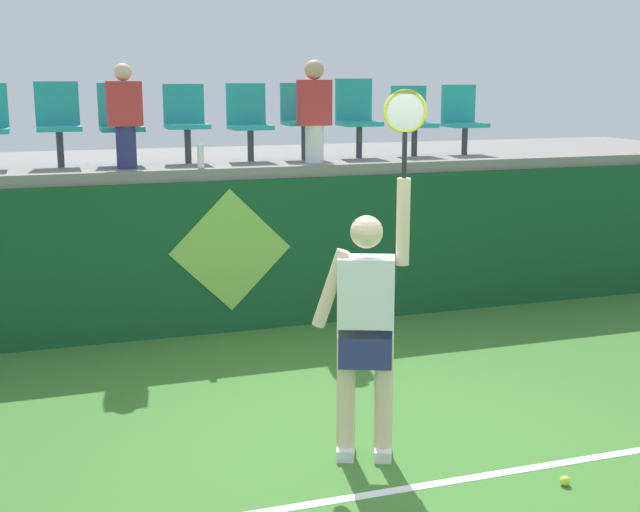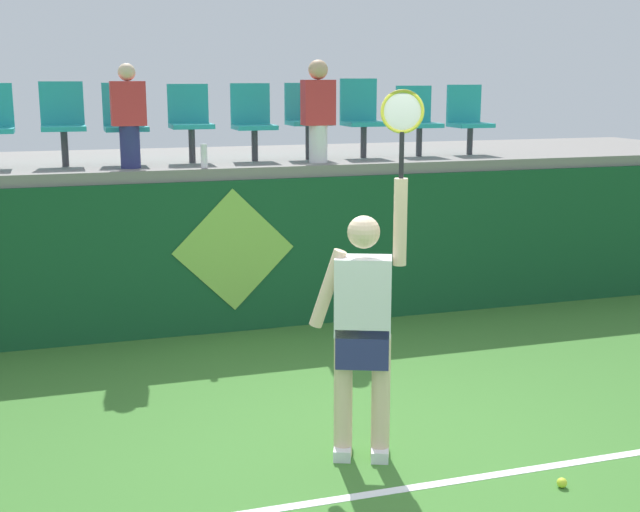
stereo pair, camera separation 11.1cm
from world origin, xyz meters
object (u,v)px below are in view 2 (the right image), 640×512
spectator_0 (318,109)px  stadium_chair_2 (125,120)px  stadium_chair_4 (253,119)px  spectator_1 (129,115)px  tennis_ball (562,483)px  water_bottle (204,156)px  stadium_chair_6 (361,115)px  stadium_chair_7 (417,118)px  stadium_chair_5 (307,116)px  stadium_chair_3 (190,119)px  stadium_chair_8 (468,117)px  stadium_chair_1 (63,120)px  tennis_player (364,323)px

spectator_0 → stadium_chair_2: bearing=167.6°
stadium_chair_4 → spectator_1: 1.44m
tennis_ball → spectator_1: (-2.27, 4.39, 2.21)m
tennis_ball → water_bottle: (-1.55, 4.21, 1.79)m
stadium_chair_6 → stadium_chair_7: size_ratio=1.10×
stadium_chair_5 → stadium_chair_3: bearing=180.0°
stadium_chair_3 → stadium_chair_4: 0.69m
stadium_chair_2 → water_bottle: bearing=-41.2°
stadium_chair_2 → stadium_chair_8: bearing=0.0°
stadium_chair_4 → spectator_0: size_ratio=0.77×
stadium_chair_1 → spectator_1: bearing=-35.1°
water_bottle → stadium_chair_6: bearing=18.1°
stadium_chair_4 → tennis_ball: bearing=-79.5°
stadium_chair_6 → stadium_chair_7: 0.69m
stadium_chair_3 → stadium_chair_8: 3.31m
stadium_chair_3 → spectator_0: bearing=-18.4°
water_bottle → stadium_chair_8: bearing=10.8°
stadium_chair_8 → spectator_0: size_ratio=0.75×
stadium_chair_1 → stadium_chair_8: stadium_chair_1 is taller
tennis_ball → stadium_chair_7: stadium_chair_7 is taller
tennis_player → stadium_chair_6: size_ratio=2.84×
stadium_chair_6 → stadium_chair_8: 1.35m
stadium_chair_4 → stadium_chair_6: size_ratio=0.94×
tennis_ball → stadium_chair_1: bearing=120.9°
stadium_chair_1 → stadium_chair_4: bearing=0.0°
stadium_chair_8 → spectator_1: size_ratio=0.79×
stadium_chair_5 → stadium_chair_6: (0.66, 0.01, 0.01)m
tennis_player → spectator_0: (0.80, 3.57, 1.31)m
water_bottle → stadium_chair_6: 2.06m
stadium_chair_5 → spectator_0: size_ratio=0.78×
water_bottle → stadium_chair_4: size_ratio=0.29×
stadium_chair_2 → stadium_chair_3: 0.68m
stadium_chair_8 → spectator_0: bearing=-167.6°
spectator_1 → stadium_chair_2: bearing=90.0°
stadium_chair_5 → stadium_chair_7: 1.35m
stadium_chair_7 → stadium_chair_8: size_ratio=0.99×
stadium_chair_3 → water_bottle: bearing=-86.9°
stadium_chair_1 → stadium_chair_5: stadium_chair_1 is taller
tennis_ball → stadium_chair_4: bearing=100.5°
tennis_player → stadium_chair_7: 4.69m
spectator_0 → stadium_chair_7: bearing=18.0°
spectator_0 → spectator_1: 1.99m
stadium_chair_4 → stadium_chair_8: bearing=0.0°
tennis_ball → stadium_chair_3: bearing=108.2°
tennis_player → stadium_chair_4: bearing=87.5°
stadium_chair_4 → stadium_chair_8: stadium_chair_4 is taller
stadium_chair_3 → stadium_chair_4: stadium_chair_4 is taller
water_bottle → stadium_chair_4: 0.97m
stadium_chair_3 → stadium_chair_6: bearing=0.2°
stadium_chair_8 → spectator_1: (-4.00, -0.44, 0.10)m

